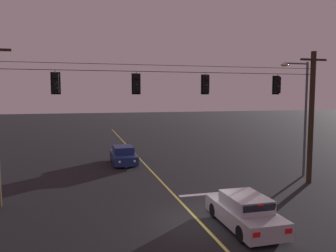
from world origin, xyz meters
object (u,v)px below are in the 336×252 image
(traffic_light_leftmost, at_px, (55,83))
(traffic_light_left_inner, at_px, (137,84))
(traffic_light_right_inner, at_px, (277,85))
(car_waiting_near_lane, at_px, (244,212))
(street_lamp_corner, at_px, (302,108))
(car_oncoming_lead, at_px, (123,155))
(traffic_light_centre, at_px, (206,84))

(traffic_light_leftmost, distance_m, traffic_light_left_inner, 4.09)
(traffic_light_left_inner, height_order, traffic_light_right_inner, same)
(car_waiting_near_lane, xyz_separation_m, street_lamp_corner, (7.83, 6.97, 4.01))
(traffic_light_leftmost, height_order, traffic_light_right_inner, same)
(traffic_light_leftmost, height_order, car_waiting_near_lane, traffic_light_leftmost)
(traffic_light_right_inner, relative_size, car_oncoming_lead, 0.28)
(traffic_light_left_inner, xyz_separation_m, traffic_light_centre, (3.94, 0.00, 0.00))
(traffic_light_centre, relative_size, car_waiting_near_lane, 0.28)
(street_lamp_corner, bearing_deg, car_waiting_near_lane, -138.31)
(traffic_light_centre, height_order, car_waiting_near_lane, traffic_light_centre)
(traffic_light_left_inner, distance_m, car_oncoming_lead, 10.55)
(traffic_light_left_inner, height_order, street_lamp_corner, street_lamp_corner)
(traffic_light_right_inner, bearing_deg, traffic_light_centre, 180.00)
(traffic_light_centre, xyz_separation_m, car_waiting_near_lane, (-0.30, -5.33, -5.48))
(traffic_light_centre, xyz_separation_m, street_lamp_corner, (7.52, 1.64, -1.47))
(traffic_light_leftmost, relative_size, car_waiting_near_lane, 0.28)
(traffic_light_leftmost, distance_m, street_lamp_corner, 15.71)
(street_lamp_corner, bearing_deg, traffic_light_centre, -167.67)
(car_waiting_near_lane, relative_size, car_oncoming_lead, 0.98)
(car_waiting_near_lane, height_order, car_oncoming_lead, same)
(traffic_light_centre, xyz_separation_m, traffic_light_right_inner, (4.55, 0.00, 0.00))
(traffic_light_right_inner, bearing_deg, traffic_light_leftmost, 180.00)
(traffic_light_leftmost, bearing_deg, traffic_light_left_inner, 0.00)
(traffic_light_right_inner, xyz_separation_m, street_lamp_corner, (2.98, 1.64, -1.47))
(car_oncoming_lead, xyz_separation_m, street_lamp_corner, (11.08, -7.36, 4.01))
(car_oncoming_lead, relative_size, street_lamp_corner, 0.57)
(traffic_light_leftmost, bearing_deg, traffic_light_right_inner, 0.00)
(car_oncoming_lead, bearing_deg, traffic_light_centre, -68.48)
(traffic_light_leftmost, height_order, street_lamp_corner, street_lamp_corner)
(traffic_light_left_inner, distance_m, traffic_light_centre, 3.94)
(traffic_light_left_inner, height_order, car_oncoming_lead, traffic_light_left_inner)
(traffic_light_right_inner, height_order, car_oncoming_lead, traffic_light_right_inner)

